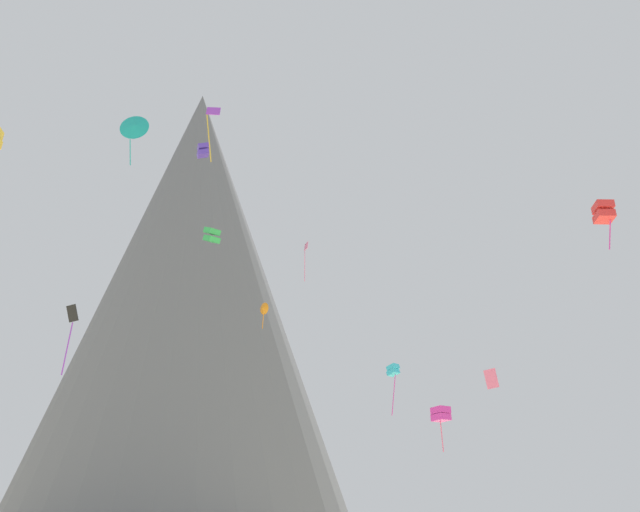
% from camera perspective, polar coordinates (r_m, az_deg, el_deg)
% --- Properties ---
extents(rock_massif, '(62.24, 62.24, 62.81)m').
position_cam_1_polar(rock_massif, '(104.93, -8.96, -4.65)').
color(rock_massif, slate).
rests_on(rock_massif, ground_plane).
extents(kite_green_high, '(1.74, 1.74, 1.68)m').
position_cam_1_polar(kite_green_high, '(71.58, -8.15, 1.56)').
color(kite_green_high, green).
extents(kite_rainbow_low, '(1.10, 0.89, 1.67)m').
position_cam_1_polar(kite_rainbow_low, '(65.08, 12.79, -9.02)').
color(kite_rainbow_low, '#E5668C').
extents(kite_violet_high, '(1.10, 0.37, 4.65)m').
position_cam_1_polar(kite_violet_high, '(59.23, -8.16, 10.11)').
color(kite_violet_high, purple).
extents(kite_cyan_mid, '(1.51, 1.51, 5.33)m').
position_cam_1_polar(kite_cyan_mid, '(80.23, 5.54, -8.60)').
color(kite_cyan_mid, '#33BCDB').
extents(kite_indigo_high, '(1.42, 1.35, 1.50)m').
position_cam_1_polar(kite_indigo_high, '(79.60, -8.81, 7.87)').
color(kite_indigo_high, '#5138B2').
extents(kite_red_mid, '(1.22, 1.29, 3.48)m').
position_cam_1_polar(kite_red_mid, '(56.12, 20.61, 3.12)').
color(kite_red_mid, red).
extents(kite_pink_high, '(0.50, 0.96, 4.89)m').
position_cam_1_polar(kite_pink_high, '(89.08, -1.09, 0.23)').
color(kite_pink_high, pink).
extents(kite_black_mid, '(0.91, 0.70, 4.53)m').
position_cam_1_polar(kite_black_mid, '(50.49, -18.29, -4.90)').
color(kite_black_mid, black).
extents(kite_orange_mid, '(1.21, 1.20, 2.99)m').
position_cam_1_polar(kite_orange_mid, '(84.81, -4.30, -3.98)').
color(kite_orange_mid, orange).
extents(kite_magenta_low, '(1.50, 1.50, 3.21)m').
position_cam_1_polar(kite_magenta_low, '(56.52, 9.10, -11.70)').
color(kite_magenta_low, '#D1339E').
extents(kite_teal_high, '(2.62, 0.91, 5.01)m').
position_cam_1_polar(kite_teal_high, '(69.01, -13.85, 9.45)').
color(kite_teal_high, teal).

